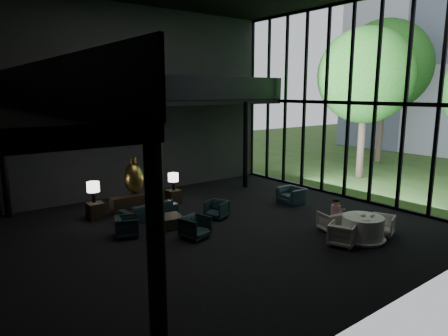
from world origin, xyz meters
TOP-DOWN VIEW (x-y plane):
  - floor at (0.00, 0.00)m, footprint 14.00×12.00m
  - wall_back at (0.00, 6.00)m, footprint 14.00×0.04m
  - wall_front at (0.00, -6.00)m, footprint 14.00×0.04m
  - curtain_wall at (6.95, 0.00)m, footprint 0.20×12.00m
  - mezzanine_back at (1.00, 5.00)m, footprint 12.00×2.00m
  - railing_left at (-5.00, 0.00)m, footprint 0.06×12.00m
  - railing_back at (1.00, 4.00)m, footprint 12.00×0.06m
  - column_sw at (-5.00, -5.70)m, footprint 0.24×0.24m
  - column_nw at (-5.00, 5.70)m, footprint 0.24×0.24m
  - column_ne at (4.80, 4.00)m, footprint 0.24×0.24m
  - tree_near at (11.00, 2.00)m, footprint 4.80×4.80m
  - tree_far at (16.00, 4.00)m, footprint 5.60×5.60m
  - console at (-0.98, 3.46)m, footprint 2.06×0.47m
  - bronze_urn at (-0.98, 3.74)m, footprint 0.74×0.74m
  - side_table_left at (-2.58, 3.52)m, footprint 0.54×0.54m
  - table_lamp_left at (-2.58, 3.62)m, footprint 0.44×0.44m
  - side_table_right at (0.62, 3.56)m, footprint 0.51×0.51m
  - table_lamp_right at (0.62, 3.54)m, footprint 0.41×0.41m
  - sofa at (-1.04, 2.46)m, footprint 2.05×0.76m
  - lounge_armchair_west at (-2.44, 1.18)m, footprint 0.80×0.83m
  - lounge_armchair_east at (0.86, 0.96)m, footprint 0.78×0.80m
  - lounge_armchair_south at (-0.84, -0.24)m, footprint 0.89×0.86m
  - window_armchair at (4.44, 0.70)m, footprint 0.59×0.90m
  - coffee_table at (-0.98, 1.16)m, footprint 1.01×1.01m
  - dining_table at (3.10, -3.46)m, footprint 1.39×1.39m
  - dining_chair_north at (3.02, -2.37)m, footprint 0.77×0.74m
  - dining_chair_east at (3.98, -3.57)m, footprint 0.77×0.80m
  - dining_chair_west at (2.28, -3.34)m, footprint 0.88×0.90m
  - child at (3.11, -2.44)m, footprint 0.30×0.30m
  - plate_a at (2.89, -3.68)m, footprint 0.31×0.31m
  - plate_b at (3.28, -3.27)m, footprint 0.30×0.30m
  - saucer at (3.31, -3.58)m, footprint 0.18×0.18m
  - coffee_cup at (3.36, -3.62)m, footprint 0.10×0.10m
  - cereal_bowl at (3.11, -3.44)m, footprint 0.17×0.17m
  - cream_pot at (3.22, -3.67)m, footprint 0.08×0.08m

SIDE VIEW (x-z plane):
  - floor at x=0.00m, z-range -0.01..0.01m
  - coffee_table at x=-0.98m, z-range 0.00..0.39m
  - side_table_right at x=0.62m, z-range 0.00..0.56m
  - side_table_left at x=-2.58m, z-range 0.00..0.59m
  - lounge_armchair_east at x=0.86m, z-range 0.00..0.65m
  - dining_chair_east at x=3.98m, z-range 0.00..0.65m
  - dining_table at x=3.10m, z-range -0.05..0.70m
  - console at x=-0.98m, z-range 0.00..0.66m
  - dining_chair_north at x=3.02m, z-range 0.00..0.66m
  - lounge_armchair_west at x=-2.44m, z-range 0.00..0.67m
  - dining_chair_west at x=2.28m, z-range 0.00..0.73m
  - lounge_armchair_south at x=-0.84m, z-range 0.00..0.76m
  - sofa at x=-1.04m, z-range 0.00..0.78m
  - window_armchair at x=4.44m, z-range 0.00..0.78m
  - saucer at x=3.31m, z-range 0.75..0.76m
  - plate_b at x=3.28m, z-range 0.75..0.77m
  - plate_a at x=2.89m, z-range 0.75..0.77m
  - child at x=3.11m, z-range 0.45..1.09m
  - cream_pot at x=3.22m, z-range 0.75..0.82m
  - cereal_bowl at x=3.11m, z-range 0.75..0.83m
  - coffee_cup at x=3.36m, z-range 0.76..0.83m
  - table_lamp_right at x=0.62m, z-range 0.71..1.40m
  - table_lamp_left at x=-2.58m, z-range 0.75..1.48m
  - bronze_urn at x=-0.98m, z-range 0.56..1.94m
  - column_sw at x=-5.00m, z-range 0.00..4.00m
  - column_nw at x=-5.00m, z-range 0.00..4.00m
  - column_ne at x=4.80m, z-range 0.00..4.00m
  - wall_back at x=0.00m, z-range 0.00..8.00m
  - wall_front at x=0.00m, z-range 0.00..8.00m
  - curtain_wall at x=6.95m, z-range 0.00..8.00m
  - mezzanine_back at x=1.00m, z-range 3.88..4.12m
  - railing_left at x=-5.00m, z-range 4.10..5.10m
  - railing_back at x=1.00m, z-range 4.10..5.10m
  - tree_near at x=11.00m, z-range 1.41..9.06m
  - tree_far at x=16.00m, z-range 1.59..10.39m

